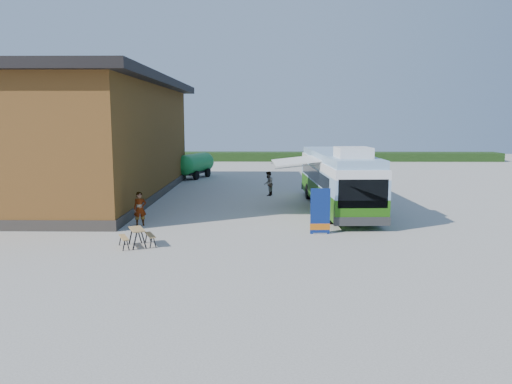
{
  "coord_description": "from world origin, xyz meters",
  "views": [
    {
      "loc": [
        0.03,
        -21.47,
        4.93
      ],
      "look_at": [
        -0.32,
        2.6,
        1.4
      ],
      "focal_mm": 35.0,
      "sensor_mm": 36.0,
      "label": 1
    }
  ],
  "objects_px": {
    "person_b": "(268,184)",
    "picnic_table": "(137,233)",
    "bus": "(338,178)",
    "person_a": "(140,209)",
    "banner": "(320,215)",
    "slurry_tanker": "(195,164)"
  },
  "relations": [
    {
      "from": "banner",
      "to": "person_b",
      "type": "height_order",
      "value": "banner"
    },
    {
      "from": "person_a",
      "to": "slurry_tanker",
      "type": "xyz_separation_m",
      "value": [
        -0.0,
        18.95,
        0.38
      ]
    },
    {
      "from": "picnic_table",
      "to": "person_a",
      "type": "xyz_separation_m",
      "value": [
        -0.82,
        3.85,
        0.27
      ]
    },
    {
      "from": "person_b",
      "to": "person_a",
      "type": "bearing_deg",
      "value": -20.18
    },
    {
      "from": "picnic_table",
      "to": "person_b",
      "type": "distance_m",
      "value": 14.14
    },
    {
      "from": "picnic_table",
      "to": "bus",
      "type": "bearing_deg",
      "value": 18.61
    },
    {
      "from": "person_a",
      "to": "person_b",
      "type": "bearing_deg",
      "value": 40.13
    },
    {
      "from": "banner",
      "to": "person_a",
      "type": "bearing_deg",
      "value": 166.38
    },
    {
      "from": "bus",
      "to": "person_b",
      "type": "xyz_separation_m",
      "value": [
        -3.75,
        4.77,
        -0.94
      ]
    },
    {
      "from": "bus",
      "to": "slurry_tanker",
      "type": "relative_size",
      "value": 2.23
    },
    {
      "from": "slurry_tanker",
      "to": "person_b",
      "type": "bearing_deg",
      "value": -38.93
    },
    {
      "from": "person_b",
      "to": "slurry_tanker",
      "type": "bearing_deg",
      "value": -134.92
    },
    {
      "from": "bus",
      "to": "picnic_table",
      "type": "distance_m",
      "value": 12.33
    },
    {
      "from": "banner",
      "to": "slurry_tanker",
      "type": "bearing_deg",
      "value": 109.13
    },
    {
      "from": "person_b",
      "to": "picnic_table",
      "type": "bearing_deg",
      "value": -8.77
    },
    {
      "from": "banner",
      "to": "picnic_table",
      "type": "relative_size",
      "value": 1.25
    },
    {
      "from": "person_a",
      "to": "slurry_tanker",
      "type": "bearing_deg",
      "value": 73.29
    },
    {
      "from": "banner",
      "to": "slurry_tanker",
      "type": "relative_size",
      "value": 0.37
    },
    {
      "from": "banner",
      "to": "picnic_table",
      "type": "height_order",
      "value": "banner"
    },
    {
      "from": "bus",
      "to": "banner",
      "type": "relative_size",
      "value": 5.94
    },
    {
      "from": "banner",
      "to": "picnic_table",
      "type": "xyz_separation_m",
      "value": [
        -7.37,
        -2.26,
        -0.28
      ]
    },
    {
      "from": "person_a",
      "to": "picnic_table",
      "type": "bearing_deg",
      "value": -94.67
    }
  ]
}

